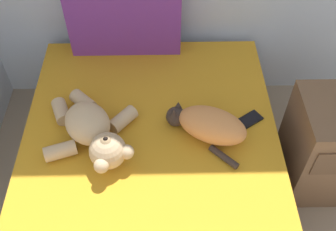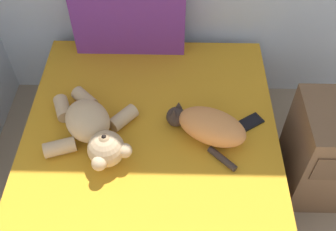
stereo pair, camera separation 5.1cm
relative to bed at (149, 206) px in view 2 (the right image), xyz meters
name	(u,v)px [view 2 (the right image)]	position (x,y,z in m)	size (l,w,h in m)	color
bed	(149,206)	(0.00, 0.00, 0.00)	(1.32, 2.04, 0.49)	brown
patterned_cushion	(129,13)	(-0.15, 0.93, 0.49)	(0.63, 0.13, 0.49)	#72338C
cat	(208,126)	(0.28, 0.26, 0.32)	(0.42, 0.37, 0.15)	#D18447
teddy_bear	(93,129)	(-0.27, 0.22, 0.33)	(0.45, 0.55, 0.18)	tan
cell_phone	(249,123)	(0.50, 0.34, 0.25)	(0.16, 0.14, 0.01)	black
nightstand	(335,152)	(0.98, 0.31, 0.07)	(0.46, 0.43, 0.62)	brown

